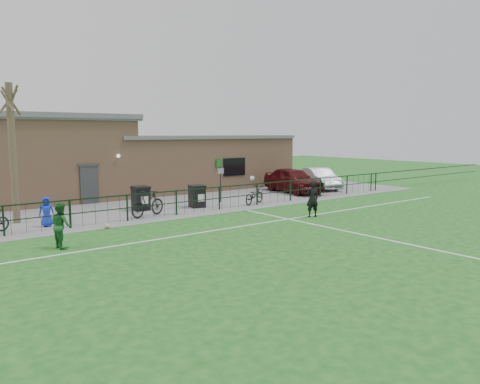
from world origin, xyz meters
TOP-DOWN VIEW (x-y plane):
  - ground at (0.00, 0.00)m, footprint 90.00×90.00m
  - paving_strip at (0.00, 13.50)m, footprint 34.00×13.00m
  - pitch_line_touch at (0.00, 7.80)m, footprint 28.00×0.10m
  - pitch_line_mid at (0.00, 4.00)m, footprint 28.00×0.10m
  - pitch_line_perp at (2.00, 0.00)m, footprint 0.10×16.00m
  - perimeter_fence at (0.00, 8.00)m, footprint 28.00×0.10m
  - bare_tree at (-8.00, 10.50)m, footprint 0.30×0.30m
  - wheelie_bin_left at (-2.23, 10.30)m, footprint 0.83×0.92m
  - wheelie_bin_right at (0.52, 9.34)m, footprint 0.86×0.94m
  - sign_post at (2.55, 10.06)m, footprint 0.07×0.07m
  - car_maroon at (8.76, 10.60)m, footprint 2.61×5.02m
  - car_silver at (11.61, 10.92)m, footprint 3.08×4.64m
  - bicycle_d at (-2.79, 8.42)m, footprint 2.11×1.17m
  - bicycle_e at (3.56, 8.31)m, footprint 1.96×1.29m
  - spectator_child at (-7.19, 8.88)m, footprint 0.71×0.57m
  - goalkeeper_kick at (3.24, 3.79)m, footprint 1.97×3.01m
  - outfield_player at (-7.81, 4.89)m, footprint 0.66×0.81m
  - ball_ground at (-5.35, 7.01)m, footprint 0.22×0.22m
  - clubhouse at (-0.88, 16.50)m, footprint 24.25×5.40m

SIDE VIEW (x-z plane):
  - ground at x=0.00m, z-range 0.00..0.00m
  - pitch_line_touch at x=0.00m, z-range 0.00..0.01m
  - pitch_line_mid at x=0.00m, z-range 0.00..0.01m
  - pitch_line_perp at x=2.00m, z-range 0.00..0.01m
  - paving_strip at x=0.00m, z-range 0.00..0.02m
  - ball_ground at x=-5.35m, z-range 0.00..0.22m
  - bicycle_e at x=3.56m, z-range 0.02..0.99m
  - wheelie_bin_right at x=0.52m, z-range 0.02..1.09m
  - wheelie_bin_left at x=-2.23m, z-range 0.02..1.14m
  - perimeter_fence at x=0.00m, z-range 0.00..1.20m
  - bicycle_d at x=-2.79m, z-range 0.02..1.24m
  - spectator_child at x=-7.19m, z-range 0.02..1.28m
  - car_silver at x=11.61m, z-range 0.02..1.46m
  - outfield_player at x=-7.81m, z-range 0.00..1.56m
  - car_maroon at x=8.76m, z-range 0.02..1.65m
  - goalkeeper_kick at x=3.24m, z-range -0.04..1.78m
  - sign_post at x=2.55m, z-range 0.02..2.02m
  - clubhouse at x=-0.88m, z-range -0.26..4.70m
  - bare_tree at x=-8.00m, z-range 0.00..6.00m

